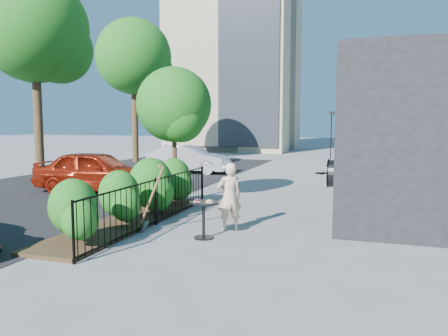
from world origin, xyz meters
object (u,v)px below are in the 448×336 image
(car_red, at_px, (96,171))
(shovel, at_px, (150,202))
(street_tree_near, at_px, (35,35))
(woman, at_px, (229,197))
(car_silver, at_px, (189,159))
(street_tree_far, at_px, (134,61))
(cafe_table, at_px, (204,213))
(patio_tree, at_px, (175,109))

(car_red, bearing_deg, shovel, -141.58)
(street_tree_near, xyz_separation_m, woman, (10.22, -5.93, -5.16))
(car_silver, bearing_deg, street_tree_far, 49.29)
(street_tree_near, distance_m, woman, 12.89)
(woman, height_order, shovel, woman)
(street_tree_far, xyz_separation_m, car_red, (4.28, -10.25, -5.20))
(car_red, distance_m, car_silver, 6.33)
(car_red, xyz_separation_m, car_silver, (0.77, 6.28, -0.06))
(street_tree_far, relative_size, car_red, 1.98)
(woman, bearing_deg, shovel, -8.95)
(street_tree_far, bearing_deg, car_red, -67.35)
(street_tree_far, xyz_separation_m, cafe_table, (9.92, -14.73, -5.39))
(car_red, bearing_deg, cafe_table, -134.86)
(patio_tree, height_order, cafe_table, patio_tree)
(patio_tree, xyz_separation_m, street_tree_near, (-7.70, 3.20, 3.15))
(street_tree_far, distance_m, woman, 18.03)
(patio_tree, relative_size, shovel, 2.57)
(cafe_table, bearing_deg, street_tree_far, 123.95)
(cafe_table, xyz_separation_m, shovel, (-1.24, 0.05, 0.14))
(car_silver, bearing_deg, shovel, -163.77)
(street_tree_near, relative_size, car_red, 1.98)
(patio_tree, bearing_deg, street_tree_near, 157.43)
(cafe_table, height_order, woman, woman)
(woman, xyz_separation_m, car_red, (-5.94, 3.68, -0.04))
(cafe_table, bearing_deg, patio_tree, 122.13)
(patio_tree, bearing_deg, woman, -47.29)
(woman, bearing_deg, street_tree_near, -64.94)
(cafe_table, distance_m, car_silver, 11.81)
(street_tree_near, relative_size, cafe_table, 10.19)
(street_tree_near, distance_m, shovel, 12.14)
(street_tree_near, bearing_deg, woman, -30.12)
(patio_tree, xyz_separation_m, street_tree_far, (-7.70, 11.20, 3.15))
(street_tree_near, xyz_separation_m, shovel, (8.68, -6.68, -5.25))
(woman, bearing_deg, car_silver, -97.37)
(street_tree_near, relative_size, shovel, 5.40)
(shovel, xyz_separation_m, car_silver, (-3.63, 10.71, -0.02))
(shovel, bearing_deg, cafe_table, -2.32)
(street_tree_far, distance_m, car_red, 12.26)
(patio_tree, height_order, car_red, patio_tree)
(patio_tree, height_order, street_tree_far, street_tree_far)
(street_tree_near, height_order, shovel, street_tree_near)
(street_tree_far, relative_size, cafe_table, 10.19)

